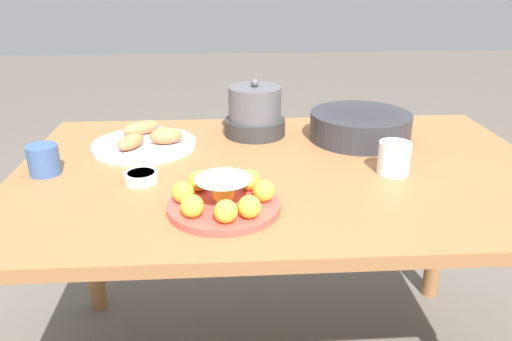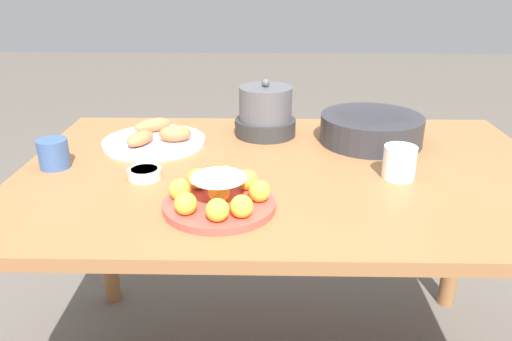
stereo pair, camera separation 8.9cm
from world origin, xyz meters
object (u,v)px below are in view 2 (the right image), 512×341
at_px(cup_far, 54,154).
at_px(seafood_platter, 155,138).
at_px(dining_table, 286,200).
at_px(cake_plate, 219,196).
at_px(cup_near, 399,162).
at_px(serving_bowl, 371,128).
at_px(warming_pot, 265,113).
at_px(sauce_bowl, 145,173).

bearing_deg(cup_far, seafood_platter, 39.87).
relative_size(dining_table, cake_plate, 5.64).
xyz_separation_m(dining_table, cup_near, (0.27, -0.06, 0.13)).
distance_m(cake_plate, cup_far, 0.49).
bearing_deg(cup_near, serving_bowl, 93.86).
relative_size(seafood_platter, cup_far, 3.88).
xyz_separation_m(serving_bowl, cup_far, (-0.84, -0.21, -0.01)).
distance_m(dining_table, cup_near, 0.31).
relative_size(cup_near, warming_pot, 0.44).
height_order(dining_table, cup_far, cup_far).
distance_m(dining_table, serving_bowl, 0.35).
height_order(seafood_platter, cup_near, cup_near).
xyz_separation_m(dining_table, cup_far, (-0.59, -0.01, 0.13)).
distance_m(serving_bowl, cup_near, 0.26).
bearing_deg(cup_near, dining_table, 168.01).
bearing_deg(cake_plate, seafood_platter, 118.65).
bearing_deg(cup_far, warming_pot, 26.88).
bearing_deg(dining_table, seafood_platter, 154.70).
xyz_separation_m(serving_bowl, cup_near, (0.02, -0.26, -0.00)).
height_order(sauce_bowl, seafood_platter, seafood_platter).
bearing_deg(dining_table, cup_near, -11.99).
bearing_deg(dining_table, cup_far, -179.29).
relative_size(cup_far, warming_pot, 0.41).
bearing_deg(dining_table, warming_pot, 101.69).
bearing_deg(serving_bowl, cake_plate, -132.98).
height_order(cup_far, warming_pot, warming_pot).
relative_size(dining_table, cup_near, 16.88).
xyz_separation_m(serving_bowl, seafood_platter, (-0.62, -0.03, -0.03)).
relative_size(serving_bowl, cup_near, 3.64).
height_order(dining_table, sauce_bowl, sauce_bowl).
height_order(cup_near, cup_far, cup_near).
xyz_separation_m(dining_table, serving_bowl, (0.25, 0.20, 0.13)).
relative_size(dining_table, sauce_bowl, 16.37).
bearing_deg(warming_pot, dining_table, -78.31).
relative_size(dining_table, serving_bowl, 4.63).
height_order(cake_plate, warming_pot, warming_pot).
bearing_deg(warming_pot, seafood_platter, -164.36).
height_order(cake_plate, seafood_platter, cake_plate).
bearing_deg(serving_bowl, seafood_platter, -177.55).
xyz_separation_m(dining_table, seafood_platter, (-0.37, 0.18, 0.11)).
relative_size(serving_bowl, sauce_bowl, 3.54).
height_order(sauce_bowl, cup_near, cup_near).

